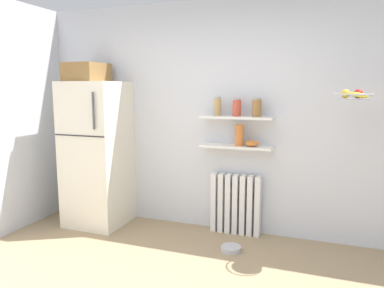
% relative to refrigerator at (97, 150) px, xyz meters
% --- Properties ---
extents(back_wall, '(7.04, 0.10, 2.60)m').
position_rel_refrigerator_xyz_m(back_wall, '(1.45, 0.38, 0.40)').
color(back_wall, silver).
rests_on(back_wall, ground_plane).
extents(refrigerator, '(0.66, 0.69, 1.92)m').
position_rel_refrigerator_xyz_m(refrigerator, '(0.00, 0.00, 0.00)').
color(refrigerator, silver).
rests_on(refrigerator, ground_plane).
extents(radiator, '(0.56, 0.12, 0.68)m').
position_rel_refrigerator_xyz_m(radiator, '(1.65, 0.25, -0.56)').
color(radiator, white).
rests_on(radiator, ground_plane).
extents(wall_shelf_lower, '(0.79, 0.22, 0.02)m').
position_rel_refrigerator_xyz_m(wall_shelf_lower, '(1.65, 0.22, 0.10)').
color(wall_shelf_lower, white).
extents(wall_shelf_upper, '(0.79, 0.22, 0.02)m').
position_rel_refrigerator_xyz_m(wall_shelf_upper, '(1.65, 0.22, 0.42)').
color(wall_shelf_upper, white).
extents(storage_jar_0, '(0.08, 0.08, 0.21)m').
position_rel_refrigerator_xyz_m(storage_jar_0, '(1.43, 0.22, 0.53)').
color(storage_jar_0, tan).
rests_on(storage_jar_0, wall_shelf_upper).
extents(storage_jar_1, '(0.09, 0.09, 0.20)m').
position_rel_refrigerator_xyz_m(storage_jar_1, '(1.65, 0.22, 0.53)').
color(storage_jar_1, '#C64C38').
rests_on(storage_jar_1, wall_shelf_upper).
extents(storage_jar_2, '(0.10, 0.10, 0.20)m').
position_rel_refrigerator_xyz_m(storage_jar_2, '(1.86, 0.22, 0.53)').
color(storage_jar_2, olive).
rests_on(storage_jar_2, wall_shelf_upper).
extents(vase, '(0.10, 0.10, 0.23)m').
position_rel_refrigerator_xyz_m(vase, '(1.68, 0.22, 0.23)').
color(vase, '#CC7033').
rests_on(vase, wall_shelf_lower).
extents(shelf_bowl, '(0.15, 0.15, 0.07)m').
position_rel_refrigerator_xyz_m(shelf_bowl, '(1.82, 0.22, 0.14)').
color(shelf_bowl, orange).
rests_on(shelf_bowl, wall_shelf_lower).
extents(pet_food_bowl, '(0.20, 0.20, 0.05)m').
position_rel_refrigerator_xyz_m(pet_food_bowl, '(1.72, -0.24, -0.88)').
color(pet_food_bowl, '#B7B7BC').
rests_on(pet_food_bowl, ground_plane).
extents(hanging_fruit_basket, '(0.33, 0.33, 0.09)m').
position_rel_refrigerator_xyz_m(hanging_fruit_basket, '(2.78, -0.05, 0.67)').
color(hanging_fruit_basket, '#B2B2B7').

